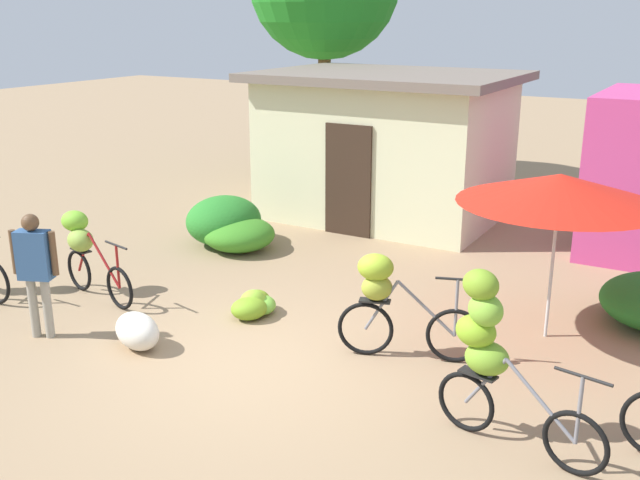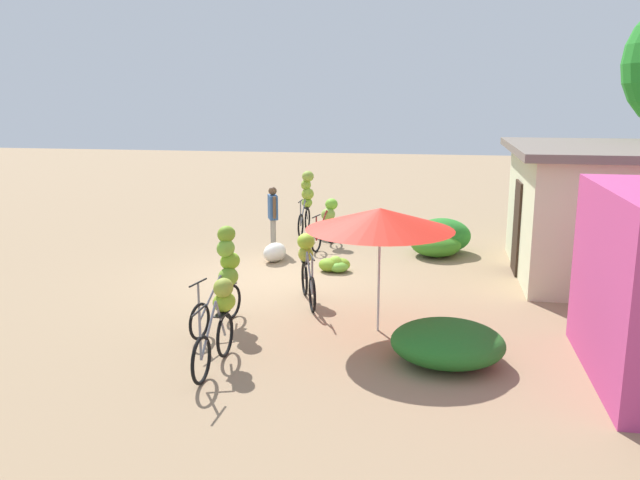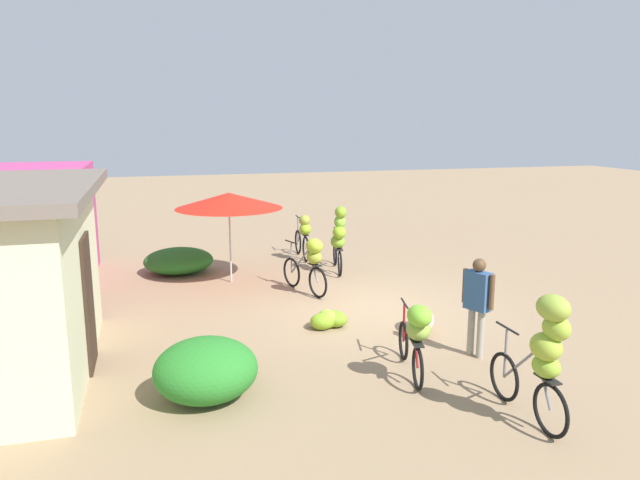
% 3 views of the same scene
% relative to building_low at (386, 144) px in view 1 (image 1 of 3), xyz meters
% --- Properties ---
extents(ground_plane, '(60.00, 60.00, 0.00)m').
position_rel_building_low_xyz_m(ground_plane, '(1.50, -6.64, -1.41)').
color(ground_plane, '#997D5C').
extents(building_low, '(4.75, 3.61, 2.79)m').
position_rel_building_low_xyz_m(building_low, '(0.00, 0.00, 0.00)').
color(building_low, beige).
rests_on(building_low, ground).
extents(hedge_bush_front_left, '(1.25, 1.37, 0.84)m').
position_rel_building_low_xyz_m(hedge_bush_front_left, '(-1.60, -3.12, -0.99)').
color(hedge_bush_front_left, '#2A7E29').
rests_on(hedge_bush_front_left, ground).
extents(hedge_bush_front_right, '(1.22, 1.20, 0.56)m').
position_rel_building_low_xyz_m(hedge_bush_front_right, '(-1.18, -3.27, -1.14)').
color(hedge_bush_front_right, '#3C8824').
rests_on(hedge_bush_front_right, ground).
extents(market_umbrella, '(2.40, 2.40, 2.06)m').
position_rel_building_low_xyz_m(market_umbrella, '(4.18, -4.20, 0.47)').
color(market_umbrella, beige).
rests_on(market_umbrella, ground).
extents(bicycle_near_pile, '(1.62, 0.48, 1.19)m').
position_rel_building_low_xyz_m(bicycle_near_pile, '(-1.82, -6.02, -0.69)').
color(bicycle_near_pile, black).
rests_on(bicycle_near_pile, ground).
extents(bicycle_center_loaded, '(1.61, 0.63, 1.25)m').
position_rel_building_low_xyz_m(bicycle_center_loaded, '(2.71, -5.68, -0.67)').
color(bicycle_center_loaded, black).
rests_on(bicycle_center_loaded, ground).
extents(bicycle_by_shop, '(1.65, 0.49, 1.66)m').
position_rel_building_low_xyz_m(bicycle_by_shop, '(4.23, -6.79, -0.48)').
color(bicycle_by_shop, black).
rests_on(bicycle_by_shop, ground).
extents(banana_pile_on_ground, '(0.64, 0.85, 0.34)m').
position_rel_building_low_xyz_m(banana_pile_on_ground, '(0.65, -5.45, -1.27)').
color(banana_pile_on_ground, '#76C03B').
rests_on(banana_pile_on_ground, ground).
extents(produce_sack, '(0.80, 0.64, 0.44)m').
position_rel_building_low_xyz_m(produce_sack, '(0.03, -6.98, -1.19)').
color(produce_sack, silver).
rests_on(produce_sack, ground).
extents(person_vendor, '(0.54, 0.34, 1.58)m').
position_rel_building_low_xyz_m(person_vendor, '(-1.22, -7.32, -0.45)').
color(person_vendor, gray).
rests_on(person_vendor, ground).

